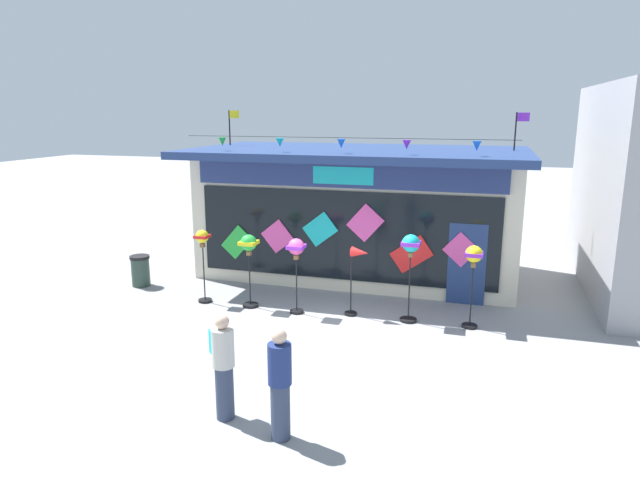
{
  "coord_description": "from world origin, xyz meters",
  "views": [
    {
      "loc": [
        3.21,
        -10.56,
        4.62
      ],
      "look_at": [
        -0.79,
        2.67,
        1.43
      ],
      "focal_mm": 31.53,
      "sensor_mm": 36.0,
      "label": 1
    }
  ],
  "objects_px": {
    "wind_spinner_right": "(411,252)",
    "wind_spinner_far_right": "(474,262)",
    "trash_bin": "(140,270)",
    "person_mid_plaza": "(223,364)",
    "wind_spinner_center_right": "(358,264)",
    "person_near_camera": "(280,384)",
    "wind_spinner_center_left": "(296,253)",
    "kite_shop_building": "(360,210)",
    "wind_spinner_far_left": "(203,247)",
    "wind_spinner_left": "(249,250)"
  },
  "relations": [
    {
      "from": "wind_spinner_right",
      "to": "trash_bin",
      "type": "relative_size",
      "value": 2.39
    },
    {
      "from": "wind_spinner_center_left",
      "to": "person_mid_plaza",
      "type": "distance_m",
      "value": 4.72
    },
    {
      "from": "kite_shop_building",
      "to": "wind_spinner_far_left",
      "type": "relative_size",
      "value": 4.95
    },
    {
      "from": "wind_spinner_center_left",
      "to": "person_mid_plaza",
      "type": "bearing_deg",
      "value": -84.5
    },
    {
      "from": "wind_spinner_left",
      "to": "wind_spinner_right",
      "type": "relative_size",
      "value": 0.89
    },
    {
      "from": "wind_spinner_left",
      "to": "wind_spinner_far_right",
      "type": "xyz_separation_m",
      "value": [
        5.13,
        0.14,
        0.07
      ]
    },
    {
      "from": "wind_spinner_center_left",
      "to": "trash_bin",
      "type": "distance_m",
      "value": 4.88
    },
    {
      "from": "person_near_camera",
      "to": "wind_spinner_far_left",
      "type": "bearing_deg",
      "value": 108.89
    },
    {
      "from": "wind_spinner_center_left",
      "to": "wind_spinner_far_right",
      "type": "relative_size",
      "value": 0.97
    },
    {
      "from": "wind_spinner_far_right",
      "to": "person_mid_plaza",
      "type": "distance_m",
      "value": 6.03
    },
    {
      "from": "wind_spinner_center_right",
      "to": "person_near_camera",
      "type": "distance_m",
      "value": 5.2
    },
    {
      "from": "wind_spinner_center_right",
      "to": "wind_spinner_far_right",
      "type": "height_order",
      "value": "wind_spinner_far_right"
    },
    {
      "from": "wind_spinner_left",
      "to": "wind_spinner_right",
      "type": "height_order",
      "value": "wind_spinner_right"
    },
    {
      "from": "person_mid_plaza",
      "to": "wind_spinner_right",
      "type": "bearing_deg",
      "value": 21.47
    },
    {
      "from": "wind_spinner_center_left",
      "to": "kite_shop_building",
      "type": "bearing_deg",
      "value": 80.41
    },
    {
      "from": "wind_spinner_left",
      "to": "wind_spinner_right",
      "type": "distance_m",
      "value": 3.8
    },
    {
      "from": "wind_spinner_far_left",
      "to": "person_near_camera",
      "type": "height_order",
      "value": "wind_spinner_far_left"
    },
    {
      "from": "kite_shop_building",
      "to": "wind_spinner_center_left",
      "type": "bearing_deg",
      "value": -99.59
    },
    {
      "from": "wind_spinner_far_right",
      "to": "trash_bin",
      "type": "height_order",
      "value": "wind_spinner_far_right"
    },
    {
      "from": "kite_shop_building",
      "to": "person_mid_plaza",
      "type": "relative_size",
      "value": 5.36
    },
    {
      "from": "kite_shop_building",
      "to": "wind_spinner_far_left",
      "type": "distance_m",
      "value": 4.82
    },
    {
      "from": "wind_spinner_far_left",
      "to": "wind_spinner_right",
      "type": "distance_m",
      "value": 5.01
    },
    {
      "from": "person_near_camera",
      "to": "trash_bin",
      "type": "bearing_deg",
      "value": 118.36
    },
    {
      "from": "kite_shop_building",
      "to": "wind_spinner_center_right",
      "type": "relative_size",
      "value": 5.54
    },
    {
      "from": "wind_spinner_center_right",
      "to": "person_near_camera",
      "type": "relative_size",
      "value": 0.97
    },
    {
      "from": "wind_spinner_right",
      "to": "person_mid_plaza",
      "type": "xyz_separation_m",
      "value": [
        -2.13,
        -4.88,
        -0.71
      ]
    },
    {
      "from": "wind_spinner_left",
      "to": "person_near_camera",
      "type": "distance_m",
      "value": 5.75
    },
    {
      "from": "wind_spinner_center_left",
      "to": "wind_spinner_center_right",
      "type": "bearing_deg",
      "value": 9.41
    },
    {
      "from": "wind_spinner_far_right",
      "to": "person_mid_plaza",
      "type": "height_order",
      "value": "wind_spinner_far_right"
    },
    {
      "from": "wind_spinner_far_left",
      "to": "wind_spinner_right",
      "type": "relative_size",
      "value": 0.91
    },
    {
      "from": "wind_spinner_center_right",
      "to": "trash_bin",
      "type": "bearing_deg",
      "value": 175.01
    },
    {
      "from": "person_mid_plaza",
      "to": "kite_shop_building",
      "type": "bearing_deg",
      "value": 43.72
    },
    {
      "from": "person_near_camera",
      "to": "trash_bin",
      "type": "relative_size",
      "value": 2.01
    },
    {
      "from": "kite_shop_building",
      "to": "wind_spinner_center_right",
      "type": "height_order",
      "value": "kite_shop_building"
    },
    {
      "from": "wind_spinner_left",
      "to": "wind_spinner_center_right",
      "type": "relative_size",
      "value": 1.09
    },
    {
      "from": "wind_spinner_center_left",
      "to": "wind_spinner_far_right",
      "type": "height_order",
      "value": "wind_spinner_far_right"
    },
    {
      "from": "wind_spinner_center_left",
      "to": "wind_spinner_center_right",
      "type": "distance_m",
      "value": 1.43
    },
    {
      "from": "wind_spinner_far_right",
      "to": "person_mid_plaza",
      "type": "xyz_separation_m",
      "value": [
        -3.46,
        -4.9,
        -0.59
      ]
    },
    {
      "from": "wind_spinner_left",
      "to": "kite_shop_building",
      "type": "bearing_deg",
      "value": 63.23
    },
    {
      "from": "wind_spinner_center_left",
      "to": "person_near_camera",
      "type": "xyz_separation_m",
      "value": [
        1.47,
        -4.95,
        -0.59
      ]
    },
    {
      "from": "kite_shop_building",
      "to": "wind_spinner_far_left",
      "type": "xyz_separation_m",
      "value": [
        -3.07,
        -3.69,
        -0.43
      ]
    },
    {
      "from": "wind_spinner_right",
      "to": "wind_spinner_far_right",
      "type": "relative_size",
      "value": 1.09
    },
    {
      "from": "wind_spinner_far_left",
      "to": "wind_spinner_center_right",
      "type": "bearing_deg",
      "value": 2.28
    },
    {
      "from": "wind_spinner_center_left",
      "to": "trash_bin",
      "type": "relative_size",
      "value": 2.14
    },
    {
      "from": "wind_spinner_center_left",
      "to": "wind_spinner_right",
      "type": "height_order",
      "value": "wind_spinner_right"
    },
    {
      "from": "wind_spinner_center_right",
      "to": "wind_spinner_right",
      "type": "relative_size",
      "value": 0.81
    },
    {
      "from": "wind_spinner_left",
      "to": "trash_bin",
      "type": "relative_size",
      "value": 2.13
    },
    {
      "from": "wind_spinner_right",
      "to": "trash_bin",
      "type": "height_order",
      "value": "wind_spinner_right"
    },
    {
      "from": "wind_spinner_center_left",
      "to": "person_mid_plaza",
      "type": "height_order",
      "value": "wind_spinner_center_left"
    },
    {
      "from": "wind_spinner_right",
      "to": "person_near_camera",
      "type": "relative_size",
      "value": 1.19
    }
  ]
}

